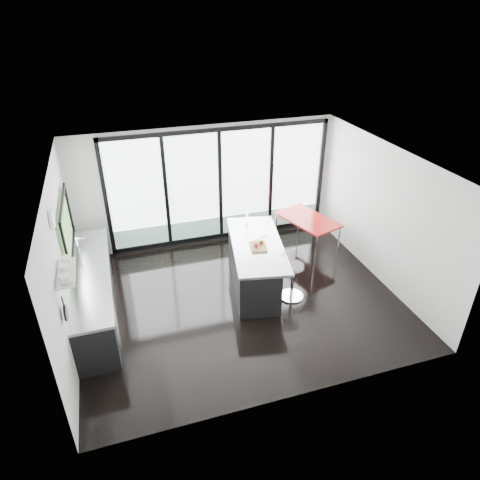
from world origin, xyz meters
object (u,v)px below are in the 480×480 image
object	(u,v)px
island	(253,263)
bar_stool_near	(292,281)
bar_stool_far	(265,266)
red_table	(307,233)

from	to	relation	value
island	bar_stool_near	xyz separation A→B (m)	(0.58, -0.68, -0.11)
island	bar_stool_far	distance (m)	0.28
bar_stool_near	red_table	world-z (taller)	red_table
bar_stool_near	bar_stool_far	distance (m)	0.74
island	bar_stool_far	world-z (taller)	island
red_table	bar_stool_near	bearing A→B (deg)	-123.23
island	bar_stool_near	world-z (taller)	island
island	bar_stool_near	bearing A→B (deg)	-49.31
bar_stool_near	bar_stool_far	bearing A→B (deg)	96.62
bar_stool_far	bar_stool_near	bearing A→B (deg)	-84.63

